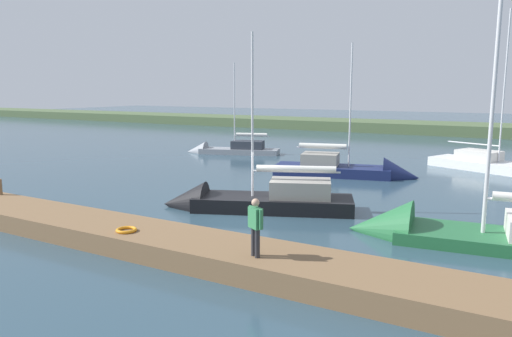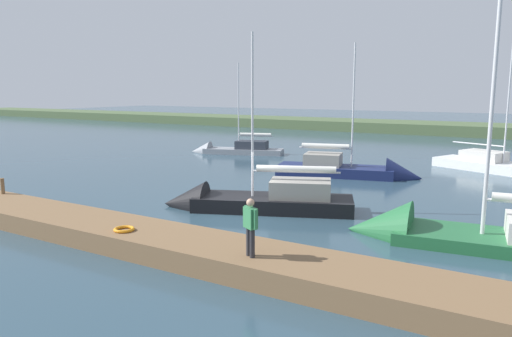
{
  "view_description": "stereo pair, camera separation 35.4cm",
  "coord_description": "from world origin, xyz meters",
  "views": [
    {
      "loc": [
        -10.31,
        16.36,
        5.1
      ],
      "look_at": [
        -0.35,
        -1.09,
        1.8
      ],
      "focal_mm": 33.92,
      "sensor_mm": 36.0,
      "label": 1
    },
    {
      "loc": [
        -10.61,
        16.18,
        5.1
      ],
      "look_at": [
        -0.35,
        -1.09,
        1.8
      ],
      "focal_mm": 33.92,
      "sensor_mm": 36.0,
      "label": 2
    }
  ],
  "objects": [
    {
      "name": "sailboat_mid_channel",
      "position": [
        10.81,
        -15.95,
        0.19
      ],
      "size": [
        7.69,
        3.97,
        7.96
      ],
      "rotation": [
        0.0,
        0.0,
        0.31
      ],
      "color": "gray",
      "rests_on": "ground_plane"
    },
    {
      "name": "ground_plane",
      "position": [
        0.0,
        0.0,
        0.0
      ],
      "size": [
        200.0,
        200.0,
        0.0
      ],
      "primitive_type": "plane",
      "color": "#2D4756"
    },
    {
      "name": "dock_pier",
      "position": [
        0.0,
        5.08,
        0.32
      ],
      "size": [
        24.16,
        2.39,
        0.65
      ],
      "primitive_type": "cube",
      "color": "brown",
      "rests_on": "ground_plane"
    },
    {
      "name": "sailboat_far_right",
      "position": [
        -8.41,
        -0.65,
        0.2
      ],
      "size": [
        9.22,
        3.46,
        9.67
      ],
      "rotation": [
        0.0,
        0.0,
        0.12
      ],
      "color": "#236638",
      "rests_on": "ground_plane"
    },
    {
      "name": "person_on_dock",
      "position": [
        -4.12,
        5.55,
        1.56
      ],
      "size": [
        0.55,
        0.4,
        1.6
      ],
      "rotation": [
        0.0,
        0.0,
        4.2
      ],
      "color": "#28282D",
      "rests_on": "dock_pier"
    },
    {
      "name": "life_ring_buoy",
      "position": [
        0.59,
        5.56,
        0.7
      ],
      "size": [
        0.66,
        0.66,
        0.1
      ],
      "primitive_type": "torus",
      "color": "orange",
      "rests_on": "dock_pier"
    },
    {
      "name": "mooring_post_near",
      "position": [
        9.18,
        4.24,
        0.99
      ],
      "size": [
        0.16,
        0.16,
        0.68
      ],
      "primitive_type": "cylinder",
      "color": "brown",
      "rests_on": "dock_pier"
    },
    {
      "name": "far_shoreline",
      "position": [
        0.0,
        -43.57,
        0.0
      ],
      "size": [
        180.0,
        8.0,
        2.4
      ],
      "primitive_type": "cube",
      "color": "#4C603D",
      "rests_on": "ground_plane"
    },
    {
      "name": "sailboat_inner_slip",
      "position": [
        -1.42,
        -11.03,
        0.2
      ],
      "size": [
        8.66,
        4.15,
        8.76
      ],
      "rotation": [
        0.0,
        0.0,
        3.38
      ],
      "color": "navy",
      "rests_on": "ground_plane"
    },
    {
      "name": "sailboat_far_left",
      "position": [
        0.04,
        -0.99,
        0.26
      ],
      "size": [
        8.34,
        4.99,
        8.31
      ],
      "rotation": [
        0.0,
        0.0,
        0.39
      ],
      "color": "black",
      "rests_on": "ground_plane"
    }
  ]
}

